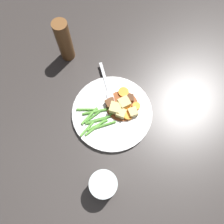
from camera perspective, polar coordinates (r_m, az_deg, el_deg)
ground_plane at (r=0.74m, az=0.00°, el=-0.39°), size 3.00×3.00×0.00m
dinner_plate at (r=0.74m, az=0.00°, el=-0.20°), size 0.25×0.25×0.01m
stew_sauce at (r=0.74m, az=2.37°, el=1.68°), size 0.10×0.10×0.00m
carrot_slice_0 at (r=0.73m, az=3.67°, el=1.33°), size 0.04×0.04×0.01m
carrot_slice_1 at (r=0.72m, az=3.91°, el=-0.78°), size 0.04×0.04×0.01m
carrot_slice_2 at (r=0.75m, az=2.82°, el=4.85°), size 0.04×0.04×0.01m
carrot_slice_3 at (r=0.73m, az=5.94°, el=1.43°), size 0.03×0.03×0.01m
potato_chunk_0 at (r=0.72m, az=0.82°, el=0.84°), size 0.05×0.05×0.03m
potato_chunk_1 at (r=0.72m, az=2.89°, el=2.33°), size 0.04×0.03×0.03m
potato_chunk_2 at (r=0.72m, az=5.12°, el=-0.08°), size 0.03×0.03×0.02m
potato_chunk_3 at (r=0.72m, az=1.98°, el=1.12°), size 0.03×0.03×0.02m
potato_chunk_4 at (r=0.71m, az=2.26°, el=-0.35°), size 0.04×0.04×0.02m
meat_chunk_0 at (r=0.73m, az=-0.44°, el=2.16°), size 0.03×0.03×0.02m
meat_chunk_1 at (r=0.74m, az=4.60°, el=3.39°), size 0.03×0.03×0.02m
green_bean_0 at (r=0.73m, az=-4.18°, el=0.09°), size 0.08×0.04×0.01m
green_bean_1 at (r=0.71m, az=-1.92°, el=-3.24°), size 0.07×0.03×0.01m
green_bean_2 at (r=0.71m, az=-5.92°, el=-3.91°), size 0.07×0.03×0.01m
green_bean_3 at (r=0.72m, az=-3.66°, el=-2.45°), size 0.07×0.03×0.01m
green_bean_4 at (r=0.72m, az=-5.51°, el=-0.95°), size 0.07×0.03×0.01m
green_bean_5 at (r=0.71m, az=-3.57°, el=-3.22°), size 0.07×0.01×0.01m
green_bean_6 at (r=0.71m, az=-4.27°, el=-3.91°), size 0.07×0.02×0.01m
green_bean_7 at (r=0.72m, az=-4.84°, el=-1.21°), size 0.06×0.01×0.01m
green_bean_8 at (r=0.72m, az=-1.98°, el=-2.03°), size 0.08×0.02×0.01m
green_bean_9 at (r=0.72m, az=-3.28°, el=-1.73°), size 0.07×0.03×0.01m
green_bean_10 at (r=0.73m, az=-6.08°, el=0.61°), size 0.06×0.04×0.01m
fork at (r=0.76m, az=-1.13°, el=6.17°), size 0.07×0.17×0.00m
water_glass at (r=0.66m, az=-2.04°, el=-17.40°), size 0.07×0.07×0.09m
pepper_mill at (r=0.79m, az=-11.61°, el=16.65°), size 0.05×0.05×0.16m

